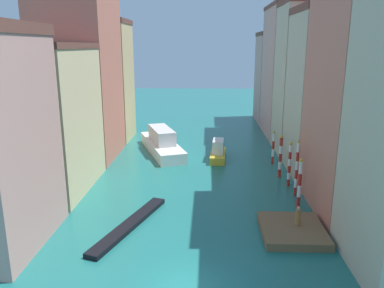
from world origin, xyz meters
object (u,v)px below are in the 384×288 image
object	(u,v)px
mooring_pole_1	(297,168)
mooring_pole_0	(300,183)
mooring_pole_2	(290,164)
mooring_pole_3	(280,156)
vaporetto_white	(162,143)
mooring_pole_4	(273,147)
motorboat_0	(218,152)
waterfront_dock	(292,230)
person_on_dock	(298,216)
gondola_black	(130,224)

from	to	relation	value
mooring_pole_1	mooring_pole_0	bearing A→B (deg)	-96.99
mooring_pole_1	mooring_pole_2	bearing A→B (deg)	92.10
mooring_pole_2	mooring_pole_1	bearing A→B (deg)	-87.90
mooring_pole_3	mooring_pole_0	bearing A→B (deg)	-88.85
mooring_pole_1	vaporetto_white	size ratio (longest dim) A/B	0.40
mooring_pole_2	mooring_pole_4	world-z (taller)	mooring_pole_2
vaporetto_white	motorboat_0	size ratio (longest dim) A/B	2.39
mooring_pole_1	mooring_pole_4	size ratio (longest dim) A/B	1.34
waterfront_dock	mooring_pole_4	bearing A→B (deg)	85.61
person_on_dock	mooring_pole_3	distance (m)	11.91
mooring_pole_2	motorboat_0	size ratio (longest dim) A/B	0.82
person_on_dock	mooring_pole_3	xyz separation A→B (m)	(0.84, 11.84, 1.06)
mooring_pole_4	vaporetto_white	bearing A→B (deg)	161.07
mooring_pole_3	mooring_pole_1	bearing A→B (deg)	-84.54
waterfront_dock	person_on_dock	distance (m)	1.08
motorboat_0	mooring_pole_2	bearing A→B (deg)	-52.96
mooring_pole_0	mooring_pole_4	size ratio (longest dim) A/B	1.12
mooring_pole_4	vaporetto_white	world-z (taller)	mooring_pole_4
mooring_pole_0	gondola_black	xyz separation A→B (m)	(-13.20, -3.89, -2.01)
mooring_pole_4	mooring_pole_3	bearing A→B (deg)	-90.09
waterfront_dock	mooring_pole_4	world-z (taller)	mooring_pole_4
mooring_pole_2	mooring_pole_0	bearing A→B (deg)	-92.60
waterfront_dock	gondola_black	world-z (taller)	waterfront_dock
person_on_dock	motorboat_0	xyz separation A→B (m)	(-5.25, 17.90, -0.32)
mooring_pole_4	mooring_pole_1	bearing A→B (deg)	-87.13
mooring_pole_4	mooring_pole_0	bearing A→B (deg)	-89.30
mooring_pole_1	motorboat_0	bearing A→B (deg)	120.66
person_on_dock	motorboat_0	distance (m)	18.65
mooring_pole_0	mooring_pole_2	size ratio (longest dim) A/B	0.99
waterfront_dock	vaporetto_white	xyz separation A→B (m)	(-11.80, 21.12, 0.86)
mooring_pole_2	gondola_black	world-z (taller)	mooring_pole_2
mooring_pole_3	gondola_black	xyz separation A→B (m)	(-13.04, -11.59, -2.09)
mooring_pole_0	vaporetto_white	distance (m)	21.25
person_on_dock	gondola_black	size ratio (longest dim) A/B	0.14
waterfront_dock	mooring_pole_2	distance (m)	10.01
person_on_dock	mooring_pole_3	bearing A→B (deg)	85.92
mooring_pole_1	mooring_pole_4	distance (m)	9.49
mooring_pole_2	vaporetto_white	size ratio (longest dim) A/B	0.34
mooring_pole_2	vaporetto_white	distance (m)	17.70
mooring_pole_0	motorboat_0	distance (m)	15.17
waterfront_dock	mooring_pole_0	size ratio (longest dim) A/B	1.18
gondola_black	motorboat_0	xyz separation A→B (m)	(6.95, 17.65, 0.71)
vaporetto_white	motorboat_0	xyz separation A→B (m)	(6.98, -2.85, -0.26)
waterfront_dock	person_on_dock	size ratio (longest dim) A/B	3.67
waterfront_dock	motorboat_0	size ratio (longest dim) A/B	0.95
mooring_pole_0	mooring_pole_3	size ratio (longest dim) A/B	0.96
mooring_pole_1	gondola_black	distance (m)	15.22
mooring_pole_0	mooring_pole_1	world-z (taller)	mooring_pole_1
person_on_dock	gondola_black	distance (m)	12.24
mooring_pole_1	vaporetto_white	bearing A→B (deg)	134.19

